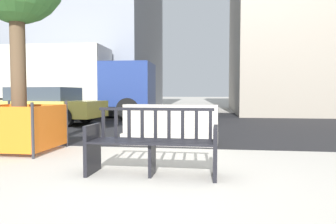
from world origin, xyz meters
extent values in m
plane|color=#B7B2A8|center=(0.00, 0.00, 0.00)|extent=(200.00, 200.00, 0.00)
cube|color=black|center=(0.00, 8.70, 0.00)|extent=(120.00, 12.00, 0.01)
cube|color=black|center=(-0.76, 0.57, 0.33)|extent=(0.06, 0.51, 0.66)
cube|color=black|center=(0.88, 0.55, 0.33)|extent=(0.06, 0.51, 0.66)
cube|color=black|center=(0.06, 0.56, 0.22)|extent=(0.04, 0.32, 0.45)
cube|color=black|center=(0.06, 0.33, 0.45)|extent=(1.60, 0.09, 0.02)
cube|color=black|center=(0.06, 0.44, 0.45)|extent=(1.60, 0.09, 0.02)
cube|color=black|center=(0.06, 0.56, 0.45)|extent=(1.60, 0.09, 0.02)
cube|color=black|center=(0.06, 0.67, 0.45)|extent=(1.60, 0.09, 0.02)
cube|color=black|center=(0.07, 0.79, 0.45)|extent=(1.60, 0.09, 0.02)
cube|color=black|center=(0.07, 0.80, 0.86)|extent=(1.60, 0.06, 0.04)
cube|color=black|center=(-0.68, 0.81, 0.65)|extent=(0.04, 0.03, 0.38)
cube|color=black|center=(-0.50, 0.81, 0.65)|extent=(0.04, 0.03, 0.38)
cube|color=black|center=(-0.31, 0.80, 0.65)|extent=(0.04, 0.03, 0.38)
cube|color=black|center=(-0.12, 0.80, 0.65)|extent=(0.04, 0.03, 0.38)
cube|color=black|center=(0.07, 0.80, 0.65)|extent=(0.04, 0.03, 0.38)
cube|color=black|center=(0.25, 0.80, 0.65)|extent=(0.04, 0.03, 0.38)
cube|color=black|center=(0.44, 0.79, 0.65)|extent=(0.04, 0.03, 0.38)
cube|color=black|center=(0.63, 0.79, 0.65)|extent=(0.04, 0.03, 0.38)
cube|color=black|center=(0.82, 0.79, 0.65)|extent=(0.04, 0.03, 0.38)
cube|color=black|center=(-0.76, 0.55, 0.65)|extent=(0.06, 0.46, 0.03)
cube|color=black|center=(0.88, 0.53, 0.65)|extent=(0.06, 0.46, 0.03)
cube|color=#ADA89E|center=(-0.06, 3.22, 0.12)|extent=(2.03, 0.76, 0.24)
cube|color=#ADA89E|center=(-0.06, 3.22, 0.54)|extent=(2.01, 0.38, 0.60)
cylinder|color=brown|center=(-2.71, 1.98, 1.35)|extent=(0.27, 0.27, 2.70)
cylinder|color=#2D2D33|center=(-2.08, 1.36, 0.47)|extent=(0.05, 0.05, 0.93)
cylinder|color=#2D2D33|center=(-3.33, 2.61, 0.47)|extent=(0.05, 0.05, 0.93)
cylinder|color=#2D2D33|center=(-2.08, 2.61, 0.47)|extent=(0.05, 0.05, 0.93)
cube|color=orange|center=(-2.71, 2.61, 0.47)|extent=(1.25, 0.03, 0.78)
cube|color=orange|center=(-2.08, 1.98, 0.47)|extent=(0.03, 1.25, 0.78)
cube|color=#DBC64C|center=(-5.18, 7.10, 0.54)|extent=(4.45, 2.02, 0.56)
cube|color=#38424C|center=(-5.00, 7.09, 1.05)|extent=(2.18, 1.68, 0.46)
cylinder|color=black|center=(-6.48, 8.02, 0.32)|extent=(0.65, 0.26, 0.64)
cylinder|color=black|center=(-3.88, 6.19, 0.32)|extent=(0.65, 0.26, 0.64)
cylinder|color=black|center=(-3.78, 7.86, 0.32)|extent=(0.65, 0.26, 0.64)
cube|color=navy|center=(-2.72, 9.87, 1.45)|extent=(2.08, 2.27, 1.80)
cube|color=beige|center=(-6.12, 9.74, 1.80)|extent=(4.88, 2.37, 2.50)
cylinder|color=black|center=(-2.56, 10.89, 0.45)|extent=(0.91, 0.31, 0.90)
cylinder|color=black|center=(-2.48, 8.85, 0.45)|extent=(0.91, 0.31, 0.90)
cylinder|color=black|center=(-7.84, 10.70, 0.45)|extent=(0.91, 0.31, 0.90)
cylinder|color=black|center=(-7.76, 8.66, 0.45)|extent=(0.91, 0.31, 0.90)
camera|label=1|loc=(0.86, -3.61, 1.08)|focal=35.00mm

